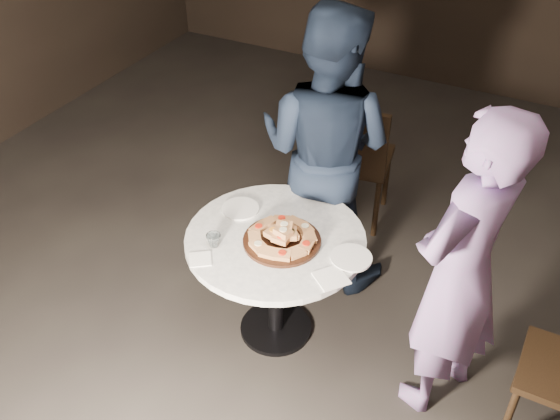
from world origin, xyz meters
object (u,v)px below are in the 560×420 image
at_px(serving_board, 282,241).
at_px(chair_far, 355,157).
at_px(table, 275,255).
at_px(focaccia_pile, 283,235).
at_px(diner_teal, 461,272).
at_px(water_glass, 214,240).
at_px(diner_navy, 325,149).

bearing_deg(serving_board, chair_far, 92.61).
xyz_separation_m(table, serving_board, (0.05, -0.02, 0.13)).
bearing_deg(focaccia_pile, chair_far, 92.78).
height_order(serving_board, chair_far, chair_far).
height_order(serving_board, diner_teal, diner_teal).
height_order(table, focaccia_pile, focaccia_pile).
height_order(water_glass, chair_far, chair_far).
bearing_deg(diner_teal, table, -66.34).
height_order(focaccia_pile, chair_far, chair_far).
height_order(water_glass, diner_navy, diner_navy).
distance_m(serving_board, focaccia_pile, 0.04).
height_order(focaccia_pile, water_glass, focaccia_pile).
bearing_deg(serving_board, focaccia_pile, 10.27).
bearing_deg(diner_navy, chair_far, -90.62).
bearing_deg(serving_board, table, 153.56).
xyz_separation_m(water_glass, diner_teal, (1.13, 0.22, 0.09)).
distance_m(water_glass, diner_teal, 1.15).
xyz_separation_m(table, focaccia_pile, (0.05, -0.02, 0.17)).
xyz_separation_m(focaccia_pile, chair_far, (-0.05, 1.12, -0.19)).
distance_m(table, chair_far, 1.09).
distance_m(diner_navy, diner_teal, 1.10).
height_order(serving_board, focaccia_pile, focaccia_pile).
xyz_separation_m(table, diner_navy, (-0.02, 0.63, 0.28)).
xyz_separation_m(chair_far, diner_navy, (-0.02, -0.46, 0.30)).
height_order(diner_navy, diner_teal, diner_navy).
bearing_deg(focaccia_pile, diner_teal, 2.80).
bearing_deg(diner_teal, serving_board, -64.63).
xyz_separation_m(table, diner_teal, (0.90, 0.02, 0.25)).
bearing_deg(serving_board, diner_teal, 2.83).
distance_m(table, serving_board, 0.14).
distance_m(table, diner_navy, 0.69).
relative_size(water_glass, diner_navy, 0.04).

